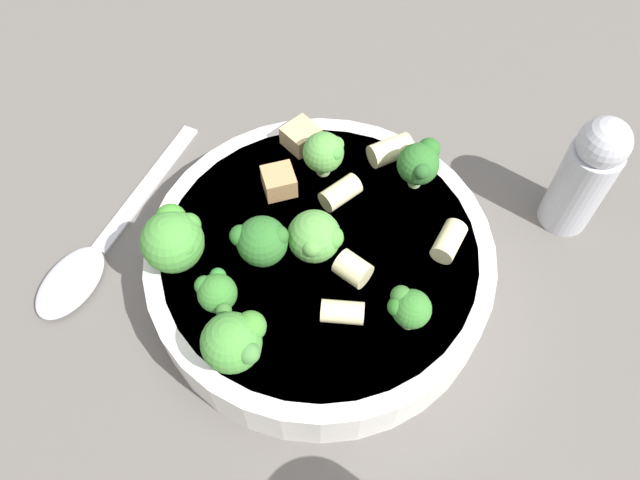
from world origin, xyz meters
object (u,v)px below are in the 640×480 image
Objects in this scene: rigatoni_3 at (340,193)px; broccoli_floret_7 at (216,293)px; broccoli_floret_1 at (174,239)px; broccoli_floret_5 at (316,237)px; broccoli_floret_0 at (263,241)px; chicken_chunk_1 at (301,136)px; pasta_bowl at (320,262)px; broccoli_floret_6 at (420,163)px; rigatoni_2 at (449,241)px; spoon at (92,255)px; broccoli_floret_2 at (407,310)px; rigatoni_0 at (354,268)px; chicken_chunk_0 at (279,182)px; broccoli_floret_3 at (234,341)px; broccoli_floret_4 at (325,153)px; rigatoni_1 at (342,312)px; rigatoni_4 at (390,150)px; pepper_shaker at (586,175)px.

broccoli_floret_7 is at bearing 92.62° from rigatoni_3.
broccoli_floret_1 is 0.09m from broccoli_floret_5.
broccoli_floret_0 reaches higher than chicken_chunk_1.
rigatoni_3 is (0.02, -0.04, 0.02)m from pasta_bowl.
broccoli_floret_6 is 1.35× the size of rigatoni_2.
broccoli_floret_5 reaches higher than broccoli_floret_6.
broccoli_floret_5 is 0.17m from spoon.
broccoli_floret_2 is 0.95× the size of broccoli_floret_7.
rigatoni_0 is (0.04, -0.00, -0.01)m from broccoli_floret_2.
chicken_chunk_0 is at bearing -65.03° from broccoli_floret_7.
broccoli_floret_3 is 0.15m from broccoli_floret_4.
rigatoni_0 reaches higher than rigatoni_1.
broccoli_floret_2 is 0.16× the size of spoon.
rigatoni_2 is at bearing -118.30° from broccoli_floret_7.
broccoli_floret_7 is 1.43× the size of chicken_chunk_1.
rigatoni_4 reaches higher than rigatoni_1.
rigatoni_4 is (0.00, -0.12, -0.02)m from broccoli_floret_0.
broccoli_floret_0 is 0.08m from broccoli_floret_4.
broccoli_floret_1 is 0.04m from broccoli_floret_7.
chicken_chunk_0 is (0.13, -0.02, -0.01)m from broccoli_floret_2.
broccoli_floret_3 is 1.59× the size of rigatoni_2.
rigatoni_0 is at bearing 147.17° from broccoli_floret_4.
broccoli_floret_5 is at bearing 130.02° from broccoli_floret_4.
broccoli_floret_5 is at bearing 1.95° from broccoli_floret_2.
broccoli_floret_2 is 0.86× the size of broccoli_floret_6.
broccoli_floret_0 is 0.06m from rigatoni_0.
rigatoni_3 is 1.28× the size of chicken_chunk_0.
rigatoni_4 is at bearing -89.81° from broccoli_floret_0.
pepper_shaker is at bearing -117.90° from broccoli_floret_5.
broccoli_floret_6 is at bearing -72.50° from rigatoni_1.
broccoli_floret_2 is at bearing 156.72° from broccoli_floret_4.
broccoli_floret_7 is at bearing 61.70° from rigatoni_2.
broccoli_floret_3 is at bearing 93.52° from broccoli_floret_6.
broccoli_floret_7 is at bearing 115.20° from chicken_chunk_1.
broccoli_floret_0 reaches higher than chicken_chunk_0.
rigatoni_1 is at bearing 134.64° from rigatoni_3.
rigatoni_1 is (-0.02, -0.06, -0.02)m from broccoli_floret_3.
rigatoni_2 is at bearing -164.49° from rigatoni_3.
broccoli_floret_4 reaches higher than chicken_chunk_1.
rigatoni_3 is at bearing -23.72° from broccoli_floret_2.
broccoli_floret_5 is 0.19m from pepper_shaker.
broccoli_floret_5 is 1.65× the size of chicken_chunk_1.
broccoli_floret_6 is at bearing -113.44° from broccoli_floret_1.
broccoli_floret_5 is at bearing 48.33° from rigatoni_2.
pepper_shaker is (-0.05, -0.19, 0.00)m from rigatoni_1.
rigatoni_4 is (0.04, -0.17, -0.02)m from broccoli_floret_3.
chicken_chunk_0 is (0.05, -0.02, -0.01)m from broccoli_floret_5.
broccoli_floret_7 is 0.14m from chicken_chunk_1.
broccoli_floret_2 is 0.04m from rigatoni_1.
broccoli_floret_1 is at bearing -5.43° from broccoli_floret_7.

